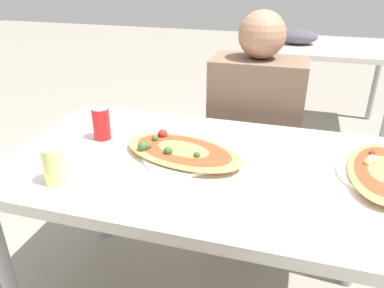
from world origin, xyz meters
name	(u,v)px	position (x,y,z in m)	size (l,w,h in m)	color
dining_table	(201,179)	(0.00, 0.00, 0.65)	(1.33, 0.77, 0.72)	silver
chair_far_seated	(256,140)	(0.11, 0.72, 0.49)	(0.40, 0.40, 0.87)	#3F2D1E
person_seated	(256,114)	(0.11, 0.60, 0.68)	(0.43, 0.28, 1.15)	#2D2D38
pizza_main	(182,152)	(-0.07, 0.01, 0.74)	(0.49, 0.34, 0.06)	white
soda_can	(101,123)	(-0.41, 0.07, 0.78)	(0.07, 0.07, 0.12)	red
drink_glass	(54,165)	(-0.40, -0.25, 0.78)	(0.07, 0.07, 0.12)	#E0DB7F
pizza_second	(383,172)	(0.57, 0.06, 0.74)	(0.27, 0.43, 0.06)	white
background_table	(319,52)	(0.42, 2.17, 0.67)	(1.10, 0.80, 0.84)	silver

